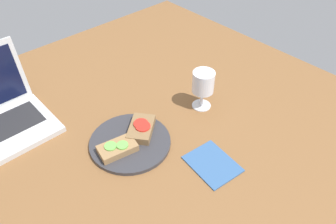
% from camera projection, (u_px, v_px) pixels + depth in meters
% --- Properties ---
extents(wooden_table, '(1.40, 1.40, 0.03)m').
position_uv_depth(wooden_table, '(152.00, 126.00, 1.07)').
color(wooden_table, brown).
rests_on(wooden_table, ground).
extents(plate, '(0.25, 0.25, 0.01)m').
position_uv_depth(plate, '(130.00, 142.00, 0.99)').
color(plate, '#333338').
rests_on(plate, wooden_table).
extents(sandwich_with_tomato, '(0.13, 0.13, 0.03)m').
position_uv_depth(sandwich_with_tomato, '(141.00, 128.00, 1.01)').
color(sandwich_with_tomato, brown).
rests_on(sandwich_with_tomato, plate).
extents(sandwich_with_cucumber, '(0.12, 0.08, 0.03)m').
position_uv_depth(sandwich_with_cucumber, '(117.00, 148.00, 0.95)').
color(sandwich_with_cucumber, '#937047').
rests_on(sandwich_with_cucumber, plate).
extents(wine_glass, '(0.07, 0.07, 0.14)m').
position_uv_depth(wine_glass, '(203.00, 84.00, 1.07)').
color(wine_glass, white).
rests_on(wine_glass, wooden_table).
extents(napkin, '(0.13, 0.16, 0.00)m').
position_uv_depth(napkin, '(212.00, 164.00, 0.93)').
color(napkin, '#33598C').
rests_on(napkin, wooden_table).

